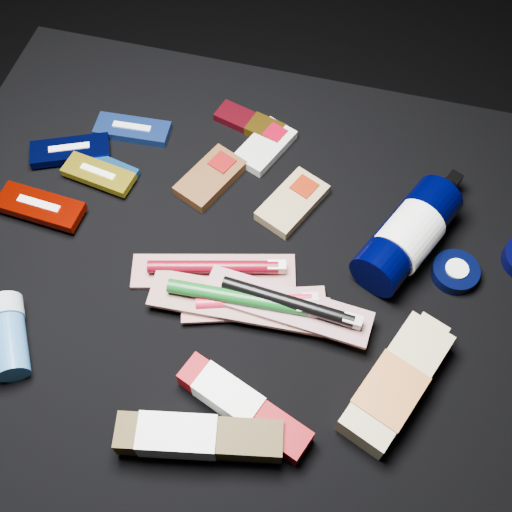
% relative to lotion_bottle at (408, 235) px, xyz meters
% --- Properties ---
extents(ground, '(3.00, 3.00, 0.00)m').
position_rel_lotion_bottle_xyz_m(ground, '(-0.21, -0.09, -0.44)').
color(ground, black).
rests_on(ground, ground).
extents(cloth_table, '(0.98, 0.78, 0.40)m').
position_rel_lotion_bottle_xyz_m(cloth_table, '(-0.21, -0.09, -0.24)').
color(cloth_table, black).
rests_on(cloth_table, ground).
extents(luna_bar_0, '(0.12, 0.05, 0.02)m').
position_rel_lotion_bottle_xyz_m(luna_bar_0, '(-0.45, 0.11, -0.03)').
color(luna_bar_0, '#1D3C94').
rests_on(luna_bar_0, cloth_table).
extents(luna_bar_1, '(0.11, 0.06, 0.01)m').
position_rel_lotion_bottle_xyz_m(luna_bar_1, '(-0.47, 0.02, -0.03)').
color(luna_bar_1, '#195BA6').
rests_on(luna_bar_1, cloth_table).
extents(luna_bar_2, '(0.13, 0.09, 0.02)m').
position_rel_lotion_bottle_xyz_m(luna_bar_2, '(-0.53, 0.04, -0.02)').
color(luna_bar_2, black).
rests_on(luna_bar_2, cloth_table).
extents(luna_bar_3, '(0.11, 0.06, 0.01)m').
position_rel_lotion_bottle_xyz_m(luna_bar_3, '(-0.47, 0.01, -0.02)').
color(luna_bar_3, gold).
rests_on(luna_bar_3, cloth_table).
extents(luna_bar_4, '(0.13, 0.06, 0.02)m').
position_rel_lotion_bottle_xyz_m(luna_bar_4, '(-0.53, -0.07, -0.02)').
color(luna_bar_4, '#800A00').
rests_on(luna_bar_4, cloth_table).
extents(clif_bar_0, '(0.10, 0.12, 0.02)m').
position_rel_lotion_bottle_xyz_m(clif_bar_0, '(-0.30, 0.05, -0.03)').
color(clif_bar_0, '#593418').
rests_on(clif_bar_0, cloth_table).
extents(clif_bar_1, '(0.09, 0.11, 0.02)m').
position_rel_lotion_bottle_xyz_m(clif_bar_1, '(-0.24, 0.13, -0.03)').
color(clif_bar_1, silver).
rests_on(clif_bar_1, cloth_table).
extents(clif_bar_2, '(0.10, 0.12, 0.02)m').
position_rel_lotion_bottle_xyz_m(clif_bar_2, '(-0.17, 0.04, -0.03)').
color(clif_bar_2, '#9F895A').
rests_on(clif_bar_2, cloth_table).
extents(power_bar, '(0.13, 0.07, 0.02)m').
position_rel_lotion_bottle_xyz_m(power_bar, '(-0.26, 0.17, -0.03)').
color(power_bar, maroon).
rests_on(power_bar, cloth_table).
extents(lotion_bottle, '(0.14, 0.23, 0.07)m').
position_rel_lotion_bottle_xyz_m(lotion_bottle, '(0.00, 0.00, 0.00)').
color(lotion_bottle, black).
rests_on(lotion_bottle, cloth_table).
extents(cream_tin_lower, '(0.07, 0.07, 0.02)m').
position_rel_lotion_bottle_xyz_m(cream_tin_lower, '(0.08, -0.03, -0.03)').
color(cream_tin_lower, black).
rests_on(cream_tin_lower, cloth_table).
extents(bodywash_bottle, '(0.13, 0.20, 0.04)m').
position_rel_lotion_bottle_xyz_m(bodywash_bottle, '(0.02, -0.21, -0.02)').
color(bodywash_bottle, '#D1BF8A').
rests_on(bodywash_bottle, cloth_table).
extents(deodorant_stick, '(0.09, 0.12, 0.05)m').
position_rel_lotion_bottle_xyz_m(deodorant_stick, '(-0.48, -0.27, -0.01)').
color(deodorant_stick, '#2D679F').
rests_on(deodorant_stick, cloth_table).
extents(toothbrush_pack_0, '(0.24, 0.11, 0.03)m').
position_rel_lotion_bottle_xyz_m(toothbrush_pack_0, '(-0.25, -0.11, -0.03)').
color(toothbrush_pack_0, beige).
rests_on(toothbrush_pack_0, cloth_table).
extents(toothbrush_pack_1, '(0.20, 0.10, 0.02)m').
position_rel_lotion_bottle_xyz_m(toothbrush_pack_1, '(-0.18, -0.15, -0.02)').
color(toothbrush_pack_1, beige).
rests_on(toothbrush_pack_1, cloth_table).
extents(toothbrush_pack_2, '(0.24, 0.07, 0.03)m').
position_rel_lotion_bottle_xyz_m(toothbrush_pack_2, '(-0.20, -0.15, -0.01)').
color(toothbrush_pack_2, '#AFA8A4').
rests_on(toothbrush_pack_2, cloth_table).
extents(toothbrush_pack_3, '(0.23, 0.07, 0.03)m').
position_rel_lotion_bottle_xyz_m(toothbrush_pack_3, '(-0.14, -0.14, -0.01)').
color(toothbrush_pack_3, silver).
rests_on(toothbrush_pack_3, cloth_table).
extents(toothpaste_carton_red, '(0.18, 0.10, 0.04)m').
position_rel_lotion_bottle_xyz_m(toothpaste_carton_red, '(-0.17, -0.29, -0.02)').
color(toothpaste_carton_red, maroon).
rests_on(toothpaste_carton_red, cloth_table).
extents(toothpaste_carton_green, '(0.20, 0.08, 0.04)m').
position_rel_lotion_bottle_xyz_m(toothpaste_carton_green, '(-0.21, -0.34, -0.01)').
color(toothpaste_carton_green, '#403212').
rests_on(toothpaste_carton_green, cloth_table).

